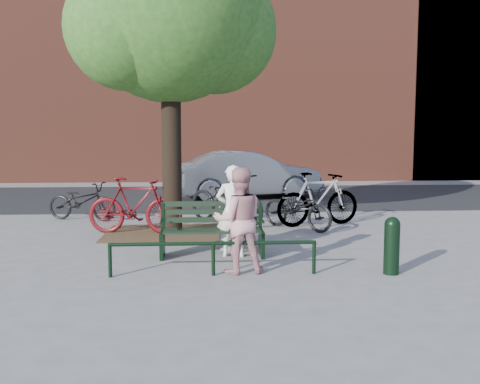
{
  "coord_description": "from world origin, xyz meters",
  "views": [
    {
      "loc": [
        -0.1,
        -8.91,
        2.09
      ],
      "look_at": [
        0.54,
        1.0,
        0.99
      ],
      "focal_mm": 40.0,
      "sensor_mm": 36.0,
      "label": 1
    }
  ],
  "objects": [
    {
      "name": "bicycle_a",
      "position": [
        -3.08,
        4.03,
        0.46
      ],
      "size": [
        1.87,
        1.12,
        0.93
      ],
      "primitive_type": "imported",
      "rotation": [
        0.0,
        0.0,
        1.26
      ],
      "color": "black",
      "rests_on": "ground"
    },
    {
      "name": "ground",
      "position": [
        0.0,
        0.0,
        0.0
      ],
      "size": [
        90.0,
        90.0,
        0.0
      ],
      "primitive_type": "plane",
      "color": "gray",
      "rests_on": "ground"
    },
    {
      "name": "person_right",
      "position": [
        0.38,
        -1.05,
        0.79
      ],
      "size": [
        0.84,
        0.69,
        1.59
      ],
      "primitive_type": "imported",
      "rotation": [
        0.0,
        0.0,
        3.26
      ],
      "color": "tan",
      "rests_on": "ground"
    },
    {
      "name": "guard_railing",
      "position": [
        0.0,
        -1.2,
        0.4
      ],
      "size": [
        3.06,
        0.06,
        0.51
      ],
      "color": "black",
      "rests_on": "ground"
    },
    {
      "name": "road",
      "position": [
        0.0,
        8.5,
        0.01
      ],
      "size": [
        40.0,
        7.0,
        0.01
      ],
      "primitive_type": "cube",
      "color": "black",
      "rests_on": "ground"
    },
    {
      "name": "parked_car",
      "position": [
        1.22,
        8.05,
        0.77
      ],
      "size": [
        4.91,
        2.67,
        1.54
      ],
      "primitive_type": "imported",
      "rotation": [
        0.0,
        0.0,
        1.81
      ],
      "color": "slate",
      "rests_on": "ground"
    },
    {
      "name": "litter_bin",
      "position": [
        0.34,
        0.6,
        0.49
      ],
      "size": [
        0.47,
        0.47,
        0.97
      ],
      "color": "gray",
      "rests_on": "ground"
    },
    {
      "name": "bicycle_d",
      "position": [
        2.43,
        2.92,
        0.61
      ],
      "size": [
        2.11,
        1.11,
        1.22
      ],
      "primitive_type": "imported",
      "rotation": [
        0.0,
        0.0,
        1.85
      ],
      "color": "gray",
      "rests_on": "ground"
    },
    {
      "name": "townhouse_row",
      "position": [
        0.17,
        16.0,
        6.25
      ],
      "size": [
        45.0,
        4.0,
        14.0
      ],
      "color": "brown",
      "rests_on": "ground"
    },
    {
      "name": "bicycle_b",
      "position": [
        -1.58,
        2.2,
        0.59
      ],
      "size": [
        2.02,
        0.82,
        1.18
      ],
      "primitive_type": "imported",
      "rotation": [
        0.0,
        0.0,
        1.43
      ],
      "color": "#510B0E",
      "rests_on": "ground"
    },
    {
      "name": "bicycle_c",
      "position": [
        0.36,
        3.31,
        0.58
      ],
      "size": [
        2.11,
        2.09,
        1.16
      ],
      "primitive_type": "imported",
      "rotation": [
        0.0,
        0.0,
        0.8
      ],
      "color": "black",
      "rests_on": "ground"
    },
    {
      "name": "street_tree",
      "position": [
        -0.75,
        2.2,
        4.42
      ],
      "size": [
        4.2,
        3.8,
        6.5
      ],
      "color": "black",
      "rests_on": "ground"
    },
    {
      "name": "bollard",
      "position": [
        2.65,
        -1.28,
        0.46
      ],
      "size": [
        0.23,
        0.23,
        0.86
      ],
      "color": "black",
      "rests_on": "ground"
    },
    {
      "name": "park_bench",
      "position": [
        -0.0,
        0.08,
        0.48
      ],
      "size": [
        1.74,
        0.54,
        0.97
      ],
      "color": "black",
      "rests_on": "ground"
    },
    {
      "name": "dirt_pit",
      "position": [
        -1.0,
        2.2,
        0.01
      ],
      "size": [
        2.4,
        2.0,
        0.02
      ],
      "primitive_type": "cube",
      "color": "brown",
      "rests_on": "ground"
    },
    {
      "name": "person_left",
      "position": [
        0.35,
        0.02,
        0.78
      ],
      "size": [
        0.61,
        0.44,
        1.56
      ],
      "primitive_type": "imported",
      "rotation": [
        0.0,
        0.0,
        3.02
      ],
      "color": "white",
      "rests_on": "ground"
    },
    {
      "name": "bicycle_e",
      "position": [
        1.89,
        2.49,
        0.48
      ],
      "size": [
        1.69,
        1.76,
        0.95
      ],
      "primitive_type": "imported",
      "rotation": [
        0.0,
        0.0,
        0.74
      ],
      "color": "black",
      "rests_on": "ground"
    }
  ]
}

